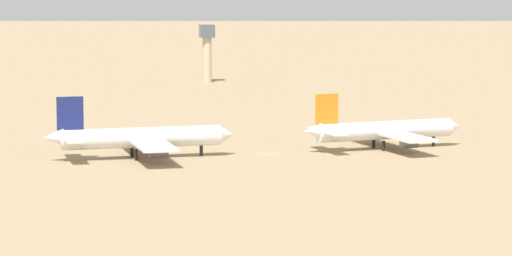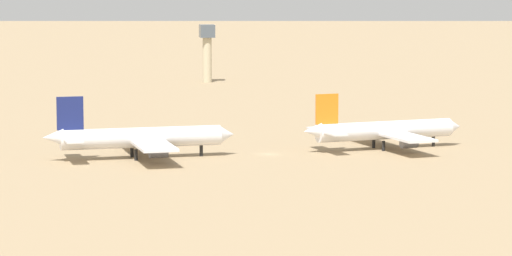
{
  "view_description": "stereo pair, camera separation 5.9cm",
  "coord_description": "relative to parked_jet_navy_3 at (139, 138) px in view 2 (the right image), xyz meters",
  "views": [
    {
      "loc": [
        -49.95,
        -275.54,
        40.34
      ],
      "look_at": [
        -3.04,
        -1.35,
        6.0
      ],
      "focal_mm": 90.89,
      "sensor_mm": 36.0,
      "label": 1
    },
    {
      "loc": [
        -49.89,
        -275.55,
        40.34
      ],
      "look_at": [
        -3.04,
        -1.35,
        6.0
      ],
      "focal_mm": 90.89,
      "sensor_mm": 36.0,
      "label": 2
    }
  ],
  "objects": [
    {
      "name": "parked_jet_orange_4",
      "position": [
        55.1,
        5.13,
        -0.23
      ],
      "size": [
        39.08,
        33.44,
        12.98
      ],
      "rotation": [
        0.0,
        0.0,
        0.2
      ],
      "color": "white",
      "rests_on": "ground"
    },
    {
      "name": "control_tower",
      "position": [
        38.78,
        182.43,
        7.9
      ],
      "size": [
        5.2,
        5.2,
        20.52
      ],
      "color": "#C6B793",
      "rests_on": "ground"
    },
    {
      "name": "ground",
      "position": [
        28.36,
        1.77,
        -4.48
      ],
      "size": [
        4000.0,
        4000.0,
        0.0
      ],
      "primitive_type": "plane",
      "color": "#9E8460"
    },
    {
      "name": "parked_jet_navy_3",
      "position": [
        0.0,
        0.0,
        0.0
      ],
      "size": [
        41.42,
        34.99,
        13.67
      ],
      "rotation": [
        0.0,
        0.0,
        0.09
      ],
      "color": "white",
      "rests_on": "ground"
    }
  ]
}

